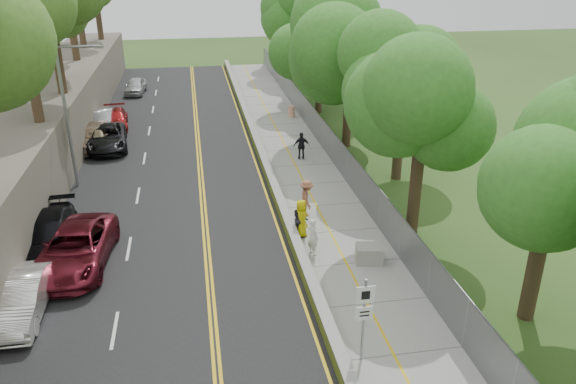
{
  "coord_description": "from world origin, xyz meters",
  "views": [
    {
      "loc": [
        -3.89,
        -17.2,
        12.64
      ],
      "look_at": [
        0.5,
        8.0,
        1.4
      ],
      "focal_mm": 35.0,
      "sensor_mm": 36.0,
      "label": 1
    }
  ],
  "objects_px": {
    "car_2": "(75,248)",
    "person_far": "(302,146)",
    "streetlight": "(70,107)",
    "signpost": "(364,311)",
    "concrete_block": "(369,254)",
    "construction_barrel": "(292,112)",
    "painter_0": "(301,218)",
    "car_1": "(21,298)"
  },
  "relations": [
    {
      "from": "streetlight",
      "to": "construction_barrel",
      "type": "bearing_deg",
      "value": 39.44
    },
    {
      "from": "streetlight",
      "to": "concrete_block",
      "type": "xyz_separation_m",
      "value": [
        13.66,
        -11.0,
        -4.21
      ]
    },
    {
      "from": "streetlight",
      "to": "car_1",
      "type": "bearing_deg",
      "value": -90.63
    },
    {
      "from": "car_2",
      "to": "painter_0",
      "type": "bearing_deg",
      "value": 10.29
    },
    {
      "from": "signpost",
      "to": "car_2",
      "type": "distance_m",
      "value": 13.0
    },
    {
      "from": "person_far",
      "to": "construction_barrel",
      "type": "bearing_deg",
      "value": -91.54
    },
    {
      "from": "streetlight",
      "to": "construction_barrel",
      "type": "relative_size",
      "value": 9.13
    },
    {
      "from": "signpost",
      "to": "painter_0",
      "type": "bearing_deg",
      "value": 91.93
    },
    {
      "from": "painter_0",
      "to": "person_far",
      "type": "xyz_separation_m",
      "value": [
        2.05,
        10.26,
        -0.03
      ]
    },
    {
      "from": "person_far",
      "to": "painter_0",
      "type": "bearing_deg",
      "value": 83.6
    },
    {
      "from": "car_2",
      "to": "person_far",
      "type": "xyz_separation_m",
      "value": [
        12.02,
        11.25,
        0.07
      ]
    },
    {
      "from": "car_2",
      "to": "person_far",
      "type": "relative_size",
      "value": 3.35
    },
    {
      "from": "construction_barrel",
      "to": "car_1",
      "type": "relative_size",
      "value": 0.19
    },
    {
      "from": "car_1",
      "to": "car_2",
      "type": "height_order",
      "value": "car_2"
    },
    {
      "from": "concrete_block",
      "to": "painter_0",
      "type": "xyz_separation_m",
      "value": [
        -2.45,
        2.87,
        0.53
      ]
    },
    {
      "from": "signpost",
      "to": "concrete_block",
      "type": "bearing_deg",
      "value": 70.33
    },
    {
      "from": "construction_barrel",
      "to": "person_far",
      "type": "distance_m",
      "value": 9.76
    },
    {
      "from": "concrete_block",
      "to": "car_1",
      "type": "relative_size",
      "value": 0.25
    },
    {
      "from": "streetlight",
      "to": "car_1",
      "type": "distance_m",
      "value": 13.09
    },
    {
      "from": "construction_barrel",
      "to": "car_2",
      "type": "xyz_separation_m",
      "value": [
        -13.11,
        -20.93,
        0.38
      ]
    },
    {
      "from": "streetlight",
      "to": "signpost",
      "type": "distance_m",
      "value": 20.72
    },
    {
      "from": "streetlight",
      "to": "painter_0",
      "type": "height_order",
      "value": "streetlight"
    },
    {
      "from": "streetlight",
      "to": "car_2",
      "type": "distance_m",
      "value": 9.95
    },
    {
      "from": "concrete_block",
      "to": "car_1",
      "type": "distance_m",
      "value": 13.89
    },
    {
      "from": "car_1",
      "to": "painter_0",
      "type": "distance_m",
      "value": 12.17
    },
    {
      "from": "signpost",
      "to": "painter_0",
      "type": "height_order",
      "value": "signpost"
    },
    {
      "from": "signpost",
      "to": "car_2",
      "type": "height_order",
      "value": "signpost"
    },
    {
      "from": "signpost",
      "to": "person_far",
      "type": "height_order",
      "value": "signpost"
    },
    {
      "from": "signpost",
      "to": "construction_barrel",
      "type": "height_order",
      "value": "signpost"
    },
    {
      "from": "painter_0",
      "to": "car_1",
      "type": "bearing_deg",
      "value": 95.38
    },
    {
      "from": "streetlight",
      "to": "person_far",
      "type": "bearing_deg",
      "value": 9.1
    },
    {
      "from": "streetlight",
      "to": "car_1",
      "type": "xyz_separation_m",
      "value": [
        -0.14,
        -12.51,
        -3.85
      ]
    },
    {
      "from": "signpost",
      "to": "painter_0",
      "type": "xyz_separation_m",
      "value": [
        -0.3,
        8.88,
        -1.0
      ]
    },
    {
      "from": "car_1",
      "to": "person_far",
      "type": "distance_m",
      "value": 19.85
    },
    {
      "from": "construction_barrel",
      "to": "car_2",
      "type": "height_order",
      "value": "car_2"
    },
    {
      "from": "construction_barrel",
      "to": "car_2",
      "type": "relative_size",
      "value": 0.15
    },
    {
      "from": "signpost",
      "to": "car_2",
      "type": "relative_size",
      "value": 0.52
    },
    {
      "from": "construction_barrel",
      "to": "painter_0",
      "type": "distance_m",
      "value": 20.19
    },
    {
      "from": "signpost",
      "to": "car_2",
      "type": "xyz_separation_m",
      "value": [
        -10.27,
        7.89,
        -1.1
      ]
    },
    {
      "from": "concrete_block",
      "to": "car_2",
      "type": "relative_size",
      "value": 0.19
    },
    {
      "from": "painter_0",
      "to": "person_far",
      "type": "distance_m",
      "value": 10.46
    },
    {
      "from": "painter_0",
      "to": "construction_barrel",
      "type": "bearing_deg",
      "value": -24.69
    }
  ]
}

